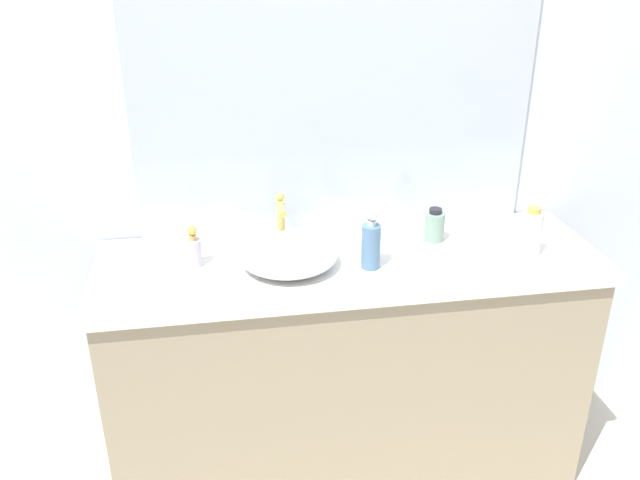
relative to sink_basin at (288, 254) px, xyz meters
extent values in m
cube|color=silver|center=(0.16, 0.34, 0.34)|extent=(6.00, 0.06, 2.60)
cube|color=gray|center=(0.21, 0.03, -0.52)|extent=(1.65, 0.50, 0.88)
cube|color=silver|center=(0.21, 0.03, -0.06)|extent=(1.69, 0.54, 0.04)
cube|color=#B2BCC6|center=(0.21, 0.30, 0.59)|extent=(1.40, 0.01, 1.25)
ellipsoid|color=silver|center=(0.00, 0.00, 0.00)|extent=(0.32, 0.33, 0.08)
cylinder|color=gold|center=(0.00, 0.20, 0.03)|extent=(0.03, 0.03, 0.15)
cylinder|color=gold|center=(0.00, 0.15, 0.09)|extent=(0.02, 0.09, 0.02)
sphere|color=gold|center=(0.00, 0.21, 0.12)|extent=(0.03, 0.03, 0.03)
cylinder|color=silver|center=(-0.30, 0.05, 0.00)|extent=(0.05, 0.05, 0.09)
cylinder|color=#D6AB51|center=(-0.30, 0.05, 0.06)|extent=(0.02, 0.02, 0.02)
sphere|color=gold|center=(-0.30, 0.05, 0.08)|extent=(0.03, 0.03, 0.03)
cylinder|color=gold|center=(-0.30, 0.04, 0.08)|extent=(0.01, 0.02, 0.01)
cylinder|color=gray|center=(0.53, 0.11, 0.01)|extent=(0.07, 0.07, 0.10)
cylinder|color=#222329|center=(0.53, 0.11, 0.07)|extent=(0.04, 0.04, 0.02)
cylinder|color=white|center=(0.81, -0.05, 0.03)|extent=(0.07, 0.07, 0.15)
cylinder|color=gold|center=(0.81, -0.05, 0.12)|extent=(0.04, 0.04, 0.02)
cylinder|color=#51769B|center=(0.26, -0.06, 0.03)|extent=(0.06, 0.06, 0.15)
cylinder|color=silver|center=(0.26, -0.06, 0.11)|extent=(0.03, 0.03, 0.02)
sphere|color=silver|center=(0.26, -0.06, 0.14)|extent=(0.04, 0.04, 0.04)
cylinder|color=silver|center=(0.26, -0.07, 0.14)|extent=(0.02, 0.02, 0.02)
camera|label=1|loc=(-0.22, -1.93, 0.95)|focal=37.44mm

